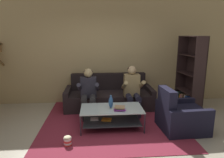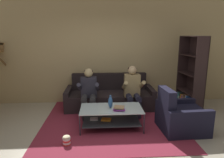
{
  "view_description": "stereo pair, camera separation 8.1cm",
  "coord_description": "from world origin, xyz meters",
  "px_view_note": "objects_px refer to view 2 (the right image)",
  "views": [
    {
      "loc": [
        -0.29,
        -3.21,
        1.92
      ],
      "look_at": [
        0.07,
        1.14,
        0.95
      ],
      "focal_mm": 32.0,
      "sensor_mm": 36.0,
      "label": 1
    },
    {
      "loc": [
        -0.2,
        -3.22,
        1.92
      ],
      "look_at": [
        0.07,
        1.14,
        0.95
      ],
      "focal_mm": 32.0,
      "sensor_mm": 36.0,
      "label": 2
    }
  ],
  "objects_px": {
    "person_seated_left": "(89,90)",
    "couch": "(110,97)",
    "armchair": "(180,117)",
    "coffee_table": "(111,114)",
    "book_stack": "(119,108)",
    "person_seated_right": "(133,89)",
    "bookshelf": "(191,85)",
    "popcorn_tub": "(67,140)",
    "vase": "(110,102)"
  },
  "relations": [
    {
      "from": "bookshelf",
      "to": "armchair",
      "type": "distance_m",
      "value": 1.4
    },
    {
      "from": "coffee_table",
      "to": "person_seated_left",
      "type": "bearing_deg",
      "value": 124.36
    },
    {
      "from": "book_stack",
      "to": "person_seated_right",
      "type": "bearing_deg",
      "value": 64.81
    },
    {
      "from": "person_seated_right",
      "to": "popcorn_tub",
      "type": "height_order",
      "value": "person_seated_right"
    },
    {
      "from": "person_seated_left",
      "to": "popcorn_tub",
      "type": "bearing_deg",
      "value": -103.75
    },
    {
      "from": "book_stack",
      "to": "armchair",
      "type": "xyz_separation_m",
      "value": [
        1.24,
        -0.07,
        -0.19
      ]
    },
    {
      "from": "bookshelf",
      "to": "popcorn_tub",
      "type": "height_order",
      "value": "bookshelf"
    },
    {
      "from": "person_seated_right",
      "to": "bookshelf",
      "type": "relative_size",
      "value": 0.63
    },
    {
      "from": "armchair",
      "to": "popcorn_tub",
      "type": "distance_m",
      "value": 2.28
    },
    {
      "from": "couch",
      "to": "bookshelf",
      "type": "xyz_separation_m",
      "value": [
        2.08,
        -0.31,
        0.36
      ]
    },
    {
      "from": "coffee_table",
      "to": "vase",
      "type": "xyz_separation_m",
      "value": [
        -0.01,
        0.0,
        0.27
      ]
    },
    {
      "from": "couch",
      "to": "vase",
      "type": "height_order",
      "value": "couch"
    },
    {
      "from": "coffee_table",
      "to": "bookshelf",
      "type": "relative_size",
      "value": 0.67
    },
    {
      "from": "person_seated_right",
      "to": "vase",
      "type": "xyz_separation_m",
      "value": [
        -0.58,
        -0.72,
        -0.08
      ]
    },
    {
      "from": "person_seated_right",
      "to": "vase",
      "type": "height_order",
      "value": "person_seated_right"
    },
    {
      "from": "bookshelf",
      "to": "book_stack",
      "type": "bearing_deg",
      "value": -151.1
    },
    {
      "from": "popcorn_tub",
      "to": "bookshelf",
      "type": "bearing_deg",
      "value": 28.24
    },
    {
      "from": "bookshelf",
      "to": "popcorn_tub",
      "type": "xyz_separation_m",
      "value": [
        -2.94,
        -1.58,
        -0.56
      ]
    },
    {
      "from": "coffee_table",
      "to": "vase",
      "type": "relative_size",
      "value": 4.66
    },
    {
      "from": "person_seated_left",
      "to": "couch",
      "type": "bearing_deg",
      "value": 44.64
    },
    {
      "from": "popcorn_tub",
      "to": "book_stack",
      "type": "bearing_deg",
      "value": 26.89
    },
    {
      "from": "armchair",
      "to": "coffee_table",
      "type": "bearing_deg",
      "value": 171.36
    },
    {
      "from": "book_stack",
      "to": "couch",
      "type": "bearing_deg",
      "value": 95.12
    },
    {
      "from": "armchair",
      "to": "popcorn_tub",
      "type": "bearing_deg",
      "value": -169.05
    },
    {
      "from": "person_seated_right",
      "to": "coffee_table",
      "type": "bearing_deg",
      "value": -128.39
    },
    {
      "from": "coffee_table",
      "to": "vase",
      "type": "bearing_deg",
      "value": 170.83
    },
    {
      "from": "book_stack",
      "to": "popcorn_tub",
      "type": "height_order",
      "value": "book_stack"
    },
    {
      "from": "coffee_table",
      "to": "armchair",
      "type": "height_order",
      "value": "armchair"
    },
    {
      "from": "person_seated_right",
      "to": "vase",
      "type": "relative_size",
      "value": 4.34
    },
    {
      "from": "person_seated_right",
      "to": "popcorn_tub",
      "type": "distance_m",
      "value": 2.03
    },
    {
      "from": "coffee_table",
      "to": "book_stack",
      "type": "height_order",
      "value": "book_stack"
    },
    {
      "from": "person_seated_left",
      "to": "armchair",
      "type": "distance_m",
      "value": 2.14
    },
    {
      "from": "coffee_table",
      "to": "book_stack",
      "type": "relative_size",
      "value": 5.37
    },
    {
      "from": "person_seated_right",
      "to": "book_stack",
      "type": "xyz_separation_m",
      "value": [
        -0.41,
        -0.87,
        -0.16
      ]
    },
    {
      "from": "coffee_table",
      "to": "popcorn_tub",
      "type": "xyz_separation_m",
      "value": [
        -0.82,
        -0.64,
        -0.2
      ]
    },
    {
      "from": "person_seated_right",
      "to": "coffee_table",
      "type": "relative_size",
      "value": 0.93
    },
    {
      "from": "book_stack",
      "to": "coffee_table",
      "type": "bearing_deg",
      "value": 139.04
    },
    {
      "from": "person_seated_left",
      "to": "coffee_table",
      "type": "xyz_separation_m",
      "value": [
        0.49,
        -0.72,
        -0.33
      ]
    },
    {
      "from": "coffee_table",
      "to": "book_stack",
      "type": "distance_m",
      "value": 0.29
    },
    {
      "from": "person_seated_left",
      "to": "person_seated_right",
      "type": "xyz_separation_m",
      "value": [
        1.06,
        0.01,
        0.03
      ]
    },
    {
      "from": "couch",
      "to": "bookshelf",
      "type": "height_order",
      "value": "bookshelf"
    },
    {
      "from": "vase",
      "to": "popcorn_tub",
      "type": "xyz_separation_m",
      "value": [
        -0.82,
        -0.65,
        -0.47
      ]
    },
    {
      "from": "bookshelf",
      "to": "couch",
      "type": "bearing_deg",
      "value": 171.64
    },
    {
      "from": "book_stack",
      "to": "bookshelf",
      "type": "distance_m",
      "value": 2.24
    },
    {
      "from": "person_seated_right",
      "to": "book_stack",
      "type": "distance_m",
      "value": 0.97
    },
    {
      "from": "person_seated_left",
      "to": "armchair",
      "type": "relative_size",
      "value": 1.24
    },
    {
      "from": "person_seated_right",
      "to": "armchair",
      "type": "height_order",
      "value": "person_seated_right"
    },
    {
      "from": "book_stack",
      "to": "popcorn_tub",
      "type": "relative_size",
      "value": 1.3
    },
    {
      "from": "couch",
      "to": "coffee_table",
      "type": "xyz_separation_m",
      "value": [
        -0.04,
        -1.24,
        0.0
      ]
    },
    {
      "from": "armchair",
      "to": "popcorn_tub",
      "type": "height_order",
      "value": "armchair"
    }
  ]
}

